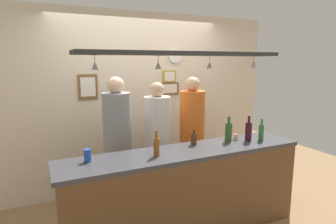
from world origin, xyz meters
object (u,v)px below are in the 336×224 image
(person_left_grey_shirt, at_px, (117,133))
(picture_frame_lower_pair, at_px, (170,89))
(bottle_beer_green_import, at_px, (261,132))
(bottle_beer_amber_tall, at_px, (156,146))
(picture_frame_upper_small, at_px, (169,76))
(bottle_champagne_green, at_px, (228,131))
(bottle_beer_brown_stubby, at_px, (194,139))
(cupcake, at_px, (235,137))
(bottle_wine_dark_red, at_px, (248,131))
(picture_frame_caricature, at_px, (88,87))
(person_right_orange_shirt, at_px, (192,126))
(drink_can, at_px, (87,155))
(wall_clock, at_px, (175,56))
(person_middle_white_patterned_shirt, at_px, (157,132))

(person_left_grey_shirt, distance_m, picture_frame_lower_pair, 1.29)
(bottle_beer_green_import, distance_m, bottle_beer_amber_tall, 1.36)
(picture_frame_upper_small, bearing_deg, bottle_champagne_green, -83.43)
(bottle_beer_brown_stubby, distance_m, cupcake, 0.56)
(person_left_grey_shirt, distance_m, cupcake, 1.44)
(picture_frame_lower_pair, bearing_deg, bottle_beer_amber_tall, -120.34)
(bottle_beer_green_import, height_order, cupcake, bottle_beer_green_import)
(bottle_wine_dark_red, bearing_deg, bottle_beer_brown_stubby, 167.97)
(person_left_grey_shirt, relative_size, bottle_wine_dark_red, 5.73)
(bottle_beer_amber_tall, distance_m, picture_frame_caricature, 1.57)
(bottle_wine_dark_red, bearing_deg, person_right_orange_shirt, 113.88)
(bottle_beer_amber_tall, relative_size, drink_can, 2.13)
(bottle_wine_dark_red, relative_size, bottle_beer_brown_stubby, 1.67)
(bottle_beer_green_import, bearing_deg, picture_frame_caricature, 140.81)
(person_left_grey_shirt, height_order, bottle_beer_green_import, person_left_grey_shirt)
(bottle_beer_brown_stubby, distance_m, picture_frame_caricature, 1.65)
(bottle_beer_brown_stubby, bearing_deg, person_right_orange_shirt, 61.57)
(bottle_beer_brown_stubby, xyz_separation_m, picture_frame_caricature, (-0.94, 1.26, 0.52))
(picture_frame_caricature, bearing_deg, cupcake, -40.98)
(bottle_champagne_green, xyz_separation_m, wall_clock, (-0.05, 1.30, 0.90))
(picture_frame_lower_pair, relative_size, wall_clock, 1.36)
(picture_frame_upper_small, relative_size, picture_frame_lower_pair, 0.73)
(person_right_orange_shirt, bearing_deg, wall_clock, 84.85)
(person_left_grey_shirt, xyz_separation_m, wall_clock, (1.11, 0.64, 0.94))
(person_middle_white_patterned_shirt, relative_size, bottle_beer_brown_stubby, 9.09)
(person_middle_white_patterned_shirt, height_order, bottle_wine_dark_red, person_middle_white_patterned_shirt)
(person_middle_white_patterned_shirt, height_order, bottle_champagne_green, person_middle_white_patterned_shirt)
(bottle_beer_green_import, bearing_deg, bottle_wine_dark_red, 166.59)
(bottle_wine_dark_red, distance_m, bottle_beer_green_import, 0.17)
(bottle_wine_dark_red, distance_m, cupcake, 0.17)
(bottle_beer_amber_tall, distance_m, cupcake, 1.11)
(cupcake, bearing_deg, bottle_beer_brown_stubby, 175.84)
(bottle_beer_amber_tall, height_order, wall_clock, wall_clock)
(person_middle_white_patterned_shirt, height_order, picture_frame_lower_pair, person_middle_white_patterned_shirt)
(person_middle_white_patterned_shirt, bearing_deg, bottle_beer_green_import, -37.99)
(picture_frame_upper_small, xyz_separation_m, picture_frame_caricature, (-1.23, 0.00, -0.11))
(person_left_grey_shirt, bearing_deg, wall_clock, 29.93)
(person_right_orange_shirt, height_order, drink_can, person_right_orange_shirt)
(picture_frame_caricature, bearing_deg, picture_frame_lower_pair, 0.00)
(picture_frame_upper_small, xyz_separation_m, wall_clock, (0.10, -0.01, 0.31))
(person_right_orange_shirt, xyz_separation_m, bottle_beer_amber_tall, (-0.87, -0.79, 0.04))
(person_left_grey_shirt, height_order, picture_frame_lower_pair, person_left_grey_shirt)
(bottle_wine_dark_red, xyz_separation_m, bottle_champagne_green, (-0.22, 0.09, 0.00))
(bottle_beer_amber_tall, bearing_deg, bottle_wine_dark_red, 1.76)
(drink_can, height_order, picture_frame_upper_small, picture_frame_upper_small)
(person_middle_white_patterned_shirt, distance_m, picture_frame_caricature, 1.14)
(drink_can, height_order, wall_clock, wall_clock)
(bottle_beer_brown_stubby, xyz_separation_m, picture_frame_lower_pair, (0.30, 1.26, 0.45))
(picture_frame_upper_small, bearing_deg, wall_clock, -3.72)
(picture_frame_caricature, bearing_deg, bottle_beer_amber_tall, -74.44)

